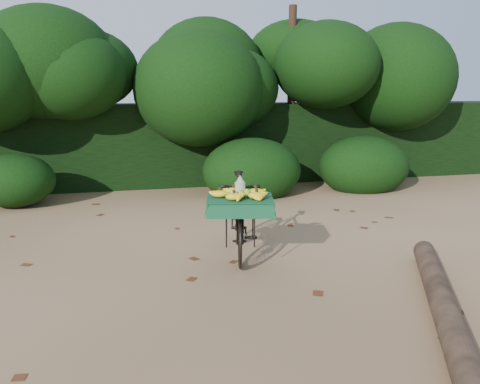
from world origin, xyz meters
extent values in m
plane|color=tan|center=(0.00, 0.00, 0.00)|extent=(80.00, 80.00, 0.00)
imported|color=black|center=(0.32, 0.68, 0.53)|extent=(0.88, 1.83, 1.06)
cube|color=black|center=(0.18, 0.09, 0.87)|extent=(0.48, 0.54, 0.03)
cube|color=#154F26|center=(0.18, 0.09, 0.89)|extent=(0.89, 0.79, 0.01)
ellipsoid|color=#81AA29|center=(0.25, 0.07, 0.94)|extent=(0.10, 0.08, 0.11)
ellipsoid|color=#81AA29|center=(0.20, 0.15, 0.94)|extent=(0.10, 0.08, 0.11)
ellipsoid|color=#81AA29|center=(0.11, 0.11, 0.94)|extent=(0.10, 0.08, 0.11)
ellipsoid|color=#81AA29|center=(0.17, 0.03, 0.94)|extent=(0.10, 0.08, 0.11)
cylinder|color=#EAE5C6|center=(0.18, 0.10, 0.99)|extent=(0.12, 0.12, 0.16)
cylinder|color=brown|center=(1.71, -1.67, 0.13)|extent=(1.86, 3.21, 0.25)
cube|color=black|center=(0.00, 6.30, 0.90)|extent=(26.00, 1.80, 1.80)
camera|label=1|loc=(-1.24, -5.51, 2.13)|focal=38.00mm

